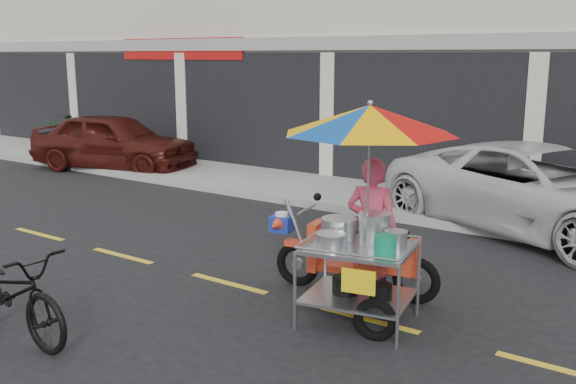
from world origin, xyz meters
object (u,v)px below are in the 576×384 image
Objects in this scene: white_pickup at (539,190)px; food_vendor_rig at (367,181)px; maroon_sedan at (113,141)px; near_bicycle at (11,293)px.

food_vendor_rig reaches higher than white_pickup.
maroon_sedan is 10.58m from food_vendor_rig.
near_bicycle is (-3.37, -7.18, -0.23)m from white_pickup.
maroon_sedan is 2.30× the size of near_bicycle.
white_pickup is (10.28, 0.00, -0.00)m from maroon_sedan.
white_pickup is 4.64m from food_vendor_rig.
maroon_sedan is at bearing 111.58° from white_pickup.
near_bicycle is at bearing -145.42° from food_vendor_rig.
food_vendor_rig is at bearing -167.75° from white_pickup.
food_vendor_rig is (-0.74, -4.51, 0.79)m from white_pickup.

